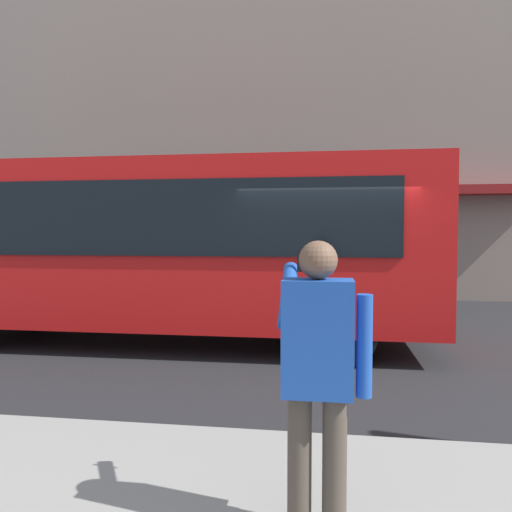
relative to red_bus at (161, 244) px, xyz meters
name	(u,v)px	position (x,y,z in m)	size (l,w,h in m)	color
ground_plane	(326,353)	(-2.80, 0.35, -1.68)	(60.00, 60.00, 0.00)	#232326
building_facade_far	(329,90)	(-2.81, -6.45, 4.30)	(28.00, 1.55, 12.00)	gray
red_bus	(161,244)	(0.00, 0.00, 0.00)	(9.05, 2.54, 3.08)	red
pedestrian_photographer	(318,365)	(-2.76, 5.29, -0.54)	(0.53, 0.52, 1.70)	#4C4238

